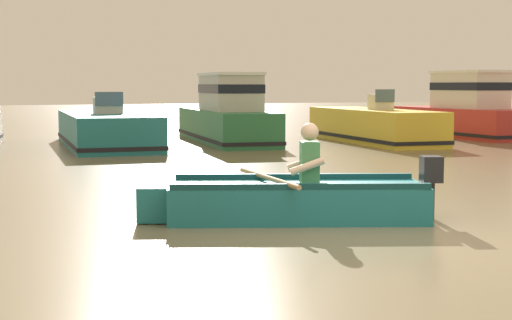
{
  "coord_description": "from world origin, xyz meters",
  "views": [
    {
      "loc": [
        -3.92,
        -7.35,
        1.65
      ],
      "look_at": [
        -0.16,
        3.47,
        0.55
      ],
      "focal_mm": 55.02,
      "sensor_mm": 36.0,
      "label": 1
    }
  ],
  "objects_px": {
    "rowboat_with_person": "(291,199)",
    "moored_boat_teal": "(106,130)",
    "moored_boat_red": "(462,112)",
    "moored_boat_green": "(227,116)",
    "moored_boat_yellow": "(374,126)"
  },
  "relations": [
    {
      "from": "moored_boat_red",
      "to": "moored_boat_green",
      "type": "bearing_deg",
      "value": 178.69
    },
    {
      "from": "moored_boat_teal",
      "to": "moored_boat_yellow",
      "type": "bearing_deg",
      "value": -7.55
    },
    {
      "from": "moored_boat_green",
      "to": "moored_boat_red",
      "type": "xyz_separation_m",
      "value": [
        7.8,
        -0.18,
        0.03
      ]
    },
    {
      "from": "moored_boat_green",
      "to": "moored_boat_yellow",
      "type": "bearing_deg",
      "value": -18.54
    },
    {
      "from": "rowboat_with_person",
      "to": "moored_boat_yellow",
      "type": "height_order",
      "value": "moored_boat_yellow"
    },
    {
      "from": "moored_boat_teal",
      "to": "moored_boat_yellow",
      "type": "xyz_separation_m",
      "value": [
        7.56,
        -1.0,
        0.03
      ]
    },
    {
      "from": "rowboat_with_person",
      "to": "moored_boat_teal",
      "type": "distance_m",
      "value": 12.49
    },
    {
      "from": "moored_boat_teal",
      "to": "moored_boat_red",
      "type": "bearing_deg",
      "value": 0.88
    },
    {
      "from": "moored_boat_teal",
      "to": "moored_boat_red",
      "type": "distance_m",
      "value": 11.33
    },
    {
      "from": "moored_boat_green",
      "to": "moored_boat_red",
      "type": "relative_size",
      "value": 1.12
    },
    {
      "from": "rowboat_with_person",
      "to": "moored_boat_red",
      "type": "relative_size",
      "value": 0.61
    },
    {
      "from": "moored_boat_red",
      "to": "rowboat_with_person",
      "type": "bearing_deg",
      "value": -130.78
    },
    {
      "from": "rowboat_with_person",
      "to": "moored_boat_red",
      "type": "bearing_deg",
      "value": 49.22
    },
    {
      "from": "moored_boat_teal",
      "to": "moored_boat_yellow",
      "type": "height_order",
      "value": "moored_boat_yellow"
    },
    {
      "from": "rowboat_with_person",
      "to": "moored_boat_green",
      "type": "relative_size",
      "value": 0.55
    }
  ]
}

